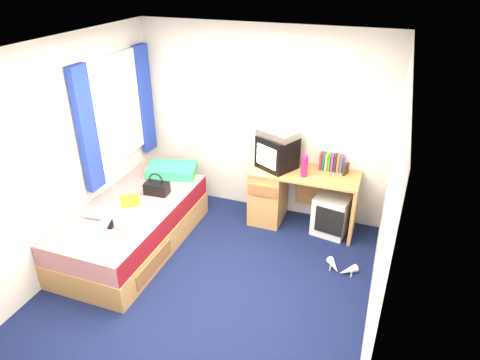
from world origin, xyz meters
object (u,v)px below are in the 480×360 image
(pillow, at_px, (172,170))
(white_heels, at_px, (341,268))
(pink_water_bottle, at_px, (304,167))
(water_bottle, at_px, (94,216))
(vcr, at_px, (278,133))
(picture_frame, at_px, (346,169))
(aerosol_can, at_px, (292,163))
(magazine, at_px, (130,201))
(handbag, at_px, (157,188))
(desk, at_px, (282,193))
(colour_swatch_fan, at_px, (94,237))
(bed, at_px, (133,226))
(remote_control, at_px, (112,224))
(crt_tv, at_px, (277,152))
(storage_cube, at_px, (332,214))
(towel, at_px, (133,223))

(pillow, distance_m, white_heels, 2.41)
(pink_water_bottle, height_order, water_bottle, pink_water_bottle)
(vcr, xyz_separation_m, picture_frame, (0.82, 0.09, -0.38))
(aerosol_can, relative_size, magazine, 0.65)
(magazine, height_order, white_heels, magazine)
(water_bottle, bearing_deg, handbag, 62.87)
(desk, bearing_deg, colour_swatch_fan, -129.77)
(pillow, xyz_separation_m, picture_frame, (2.14, 0.36, 0.21))
(bed, relative_size, remote_control, 12.50)
(aerosol_can, height_order, water_bottle, aerosol_can)
(crt_tv, height_order, handbag, crt_tv)
(colour_swatch_fan, bearing_deg, remote_control, 82.63)
(pillow, relative_size, colour_swatch_fan, 2.77)
(handbag, height_order, water_bottle, handbag)
(white_heels, bearing_deg, handbag, 179.95)
(remote_control, bearing_deg, water_bottle, 150.74)
(pillow, distance_m, vcr, 1.47)
(storage_cube, bearing_deg, colour_swatch_fan, -130.98)
(storage_cube, relative_size, picture_frame, 3.56)
(picture_frame, bearing_deg, bed, -132.70)
(pillow, height_order, remote_control, pillow)
(vcr, xyz_separation_m, handbag, (-1.26, -0.77, -0.58))
(handbag, relative_size, colour_swatch_fan, 1.34)
(aerosol_can, height_order, handbag, aerosol_can)
(bed, bearing_deg, pillow, 85.23)
(pink_water_bottle, xyz_separation_m, water_bottle, (-1.99, -1.37, -0.30))
(storage_cube, distance_m, handbag, 2.15)
(towel, bearing_deg, desk, 50.51)
(crt_tv, bearing_deg, storage_cube, 25.38)
(desk, relative_size, towel, 4.09)
(white_heels, bearing_deg, pillow, 167.58)
(towel, relative_size, water_bottle, 1.59)
(pillow, relative_size, white_heels, 1.68)
(colour_swatch_fan, bearing_deg, handbag, 82.10)
(bed, relative_size, crt_tv, 3.75)
(desk, height_order, towel, desk)
(bed, height_order, vcr, vcr)
(vcr, height_order, water_bottle, vcr)
(colour_swatch_fan, bearing_deg, crt_tv, 51.89)
(desk, bearing_deg, handbag, -150.21)
(storage_cube, bearing_deg, magazine, -145.80)
(storage_cube, relative_size, crt_tv, 0.94)
(storage_cube, distance_m, white_heels, 0.80)
(pillow, height_order, water_bottle, pillow)
(storage_cube, bearing_deg, crt_tv, -173.18)
(desk, bearing_deg, crt_tv, -179.89)
(bed, distance_m, picture_frame, 2.59)
(aerosol_can, distance_m, colour_swatch_fan, 2.39)
(water_bottle, height_order, white_heels, water_bottle)
(bed, distance_m, pillow, 0.94)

